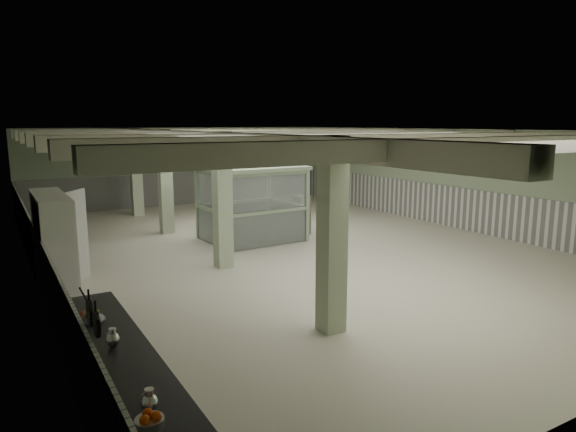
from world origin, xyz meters
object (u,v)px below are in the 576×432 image
guard_booth (251,189)px  filing_cabinet (302,215)px  prep_counter (119,386)px  walkin_cooler (54,242)px

guard_booth → filing_cabinet: 2.18m
prep_counter → guard_booth: bearing=54.2°
prep_counter → guard_booth: 10.58m
guard_booth → prep_counter: bearing=-128.6°
prep_counter → walkin_cooler: 5.95m
walkin_cooler → filing_cabinet: walkin_cooler is taller
filing_cabinet → prep_counter: bearing=-127.0°
prep_counter → walkin_cooler: size_ratio=2.01×
walkin_cooler → guard_booth: (6.22, 2.62, 0.50)m
prep_counter → filing_cabinet: (8.08, 8.53, 0.21)m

